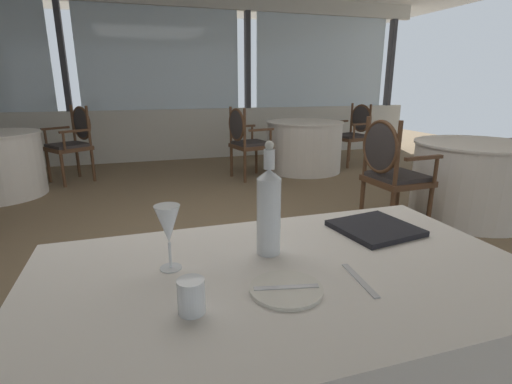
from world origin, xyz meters
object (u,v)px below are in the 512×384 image
water_bottle (269,209)px  dining_chair_2_0 (355,130)px  dining_chair_1_0 (390,167)px  water_tumbler (191,296)px  menu_book (375,228)px  dining_chair_2_1 (245,138)px  wine_glass (168,226)px  side_plate (286,289)px  dining_chair_0_1 (74,138)px

water_bottle → dining_chair_2_0: (2.95, 4.28, -0.33)m
dining_chair_1_0 → water_tumbler: bearing=-139.4°
menu_book → dining_chair_2_1: 3.84m
wine_glass → dining_chair_2_0: 5.41m
water_bottle → dining_chair_2_1: size_ratio=0.38×
wine_glass → dining_chair_2_0: dining_chair_2_0 is taller
water_bottle → dining_chair_2_0: 5.21m
dining_chair_2_0 → side_plate: bearing=44.2°
side_plate → dining_chair_0_1: size_ratio=0.20×
side_plate → dining_chair_1_0: 2.52m
wine_glass → dining_chair_2_0: size_ratio=0.20×
dining_chair_1_0 → dining_chair_2_0: dining_chair_1_0 is taller
dining_chair_2_0 → water_bottle: bearing=43.1°
water_tumbler → dining_chair_1_0: size_ratio=0.09×
water_tumbler → menu_book: size_ratio=0.32×
water_bottle → dining_chair_0_1: (-1.16, 4.43, -0.30)m
water_bottle → water_tumbler: (-0.28, -0.26, -0.11)m
menu_book → dining_chair_1_0: (1.23, 1.56, -0.17)m
wine_glass → dining_chair_1_0: dining_chair_1_0 is taller
wine_glass → dining_chair_2_1: 4.11m
menu_book → dining_chair_2_1: dining_chair_2_1 is taller
side_plate → dining_chair_0_1: bearing=103.6°
dining_chair_2_0 → dining_chair_2_1: (-1.94, -0.42, 0.01)m
water_tumbler → dining_chair_2_1: 4.32m
dining_chair_2_0 → dining_chair_2_1: size_ratio=0.99×
water_bottle → dining_chair_1_0: water_bottle is taller
dining_chair_0_1 → dining_chair_2_1: size_ratio=1.03×
wine_glass → dining_chair_0_1: 4.54m
side_plate → dining_chair_1_0: dining_chair_1_0 is taller
dining_chair_2_0 → menu_book: bearing=46.9°
water_tumbler → wine_glass: bearing=96.5°
wine_glass → dining_chair_2_1: size_ratio=0.20×
side_plate → dining_chair_1_0: (1.70, 1.86, -0.16)m
wine_glass → water_tumbler: size_ratio=2.29×
wine_glass → menu_book: (0.75, 0.08, -0.13)m
water_bottle → dining_chair_2_0: size_ratio=0.38×
water_tumbler → dining_chair_0_1: dining_chair_0_1 is taller
side_plate → water_tumbler: water_tumbler is taller
wine_glass → dining_chair_2_1: (1.33, 3.88, -0.31)m
menu_book → dining_chair_2_0: size_ratio=0.28×
side_plate → water_bottle: water_bottle is taller
water_bottle → side_plate: bearing=-97.9°
dining_chair_1_0 → dining_chair_2_0: bearing=60.9°
side_plate → wine_glass: wine_glass is taller
dining_chair_0_1 → dining_chair_1_0: same height
water_bottle → dining_chair_2_0: bearing=55.4°
side_plate → dining_chair_2_1: bearing=75.6°
water_tumbler → dining_chair_0_1: 4.77m
dining_chair_1_0 → wine_glass: bearing=-143.8°
side_plate → menu_book: (0.47, 0.30, 0.01)m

